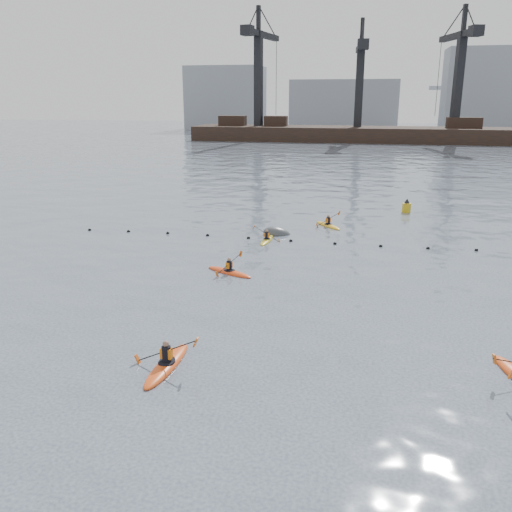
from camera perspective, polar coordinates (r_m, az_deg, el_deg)
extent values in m
plane|color=#384251|center=(16.40, -0.75, -18.97)|extent=(400.00, 400.00, 0.00)
sphere|color=black|center=(41.83, -17.11, 2.63)|extent=(0.24, 0.24, 0.24)
sphere|color=black|center=(40.63, -13.28, 2.52)|extent=(0.24, 0.24, 0.24)
sphere|color=black|center=(39.55, -9.27, 2.38)|extent=(0.24, 0.24, 0.24)
sphere|color=black|center=(38.57, -5.11, 2.17)|extent=(0.24, 0.24, 0.24)
sphere|color=black|center=(37.71, -0.80, 1.90)|extent=(0.24, 0.24, 0.24)
sphere|color=black|center=(37.03, 3.68, 1.59)|extent=(0.24, 0.24, 0.24)
sphere|color=black|center=(36.63, 8.31, 1.29)|extent=(0.24, 0.24, 0.24)
sphere|color=black|center=(36.57, 13.00, 1.01)|extent=(0.24, 0.24, 0.24)
sphere|color=black|center=(36.87, 17.65, 0.77)|extent=(0.24, 0.24, 0.24)
sphere|color=black|center=(37.47, 22.19, 0.56)|extent=(0.24, 0.24, 0.24)
cube|color=black|center=(123.39, 10.55, 12.17)|extent=(72.00, 12.00, 4.50)
cube|color=black|center=(126.98, -2.48, 14.05)|extent=(6.00, 3.00, 2.20)
cube|color=black|center=(124.92, 2.11, 14.02)|extent=(5.00, 3.00, 2.20)
cube|color=black|center=(124.63, 21.05, 12.96)|extent=(7.00, 3.00, 2.20)
cube|color=black|center=(125.59, 0.26, 18.10)|extent=(1.85, 1.85, 20.00)
cube|color=black|center=(128.72, 0.74, 22.25)|extent=(4.31, 17.93, 1.20)
cube|color=black|center=(120.40, -0.92, 22.65)|extent=(2.62, 2.94, 2.00)
cube|color=black|center=(126.57, 0.27, 23.77)|extent=(0.93, 0.93, 5.00)
cube|color=black|center=(123.10, 10.82, 17.16)|extent=(1.73, 1.73, 17.00)
cube|color=black|center=(125.72, 10.95, 20.74)|extent=(2.50, 15.05, 1.20)
cube|color=black|center=(118.27, 11.21, 21.02)|extent=(2.42, 2.78, 2.00)
cube|color=black|center=(123.78, 11.11, 22.25)|extent=(0.87, 0.87, 5.00)
cube|color=black|center=(124.27, 20.51, 16.90)|extent=(1.96, 1.96, 19.00)
cube|color=black|center=(127.15, 20.46, 20.91)|extent=(5.56, 16.73, 1.20)
cube|color=black|center=(119.37, 22.16, 21.10)|extent=(2.80, 3.08, 2.00)
cube|color=black|center=(125.14, 21.10, 22.38)|extent=(0.98, 0.98, 5.00)
cube|color=gray|center=(168.60, -3.18, 16.27)|extent=(22.00, 14.00, 18.00)
cube|color=gray|center=(163.26, 9.24, 15.38)|extent=(30.00, 14.00, 14.00)
cube|color=gray|center=(166.18, 23.75, 15.65)|extent=(26.00, 14.00, 22.00)
cylinder|color=gray|center=(185.04, 20.91, 15.58)|extent=(1.60, 1.60, 20.00)
ellipsoid|color=#EC4E16|center=(20.49, -9.36, -11.29)|extent=(0.89, 3.67, 0.36)
cylinder|color=black|center=(20.42, -9.38, -10.92)|extent=(0.71, 0.71, 0.07)
cylinder|color=black|center=(20.28, -9.42, -10.12)|extent=(0.34, 0.34, 0.59)
cube|color=orange|center=(20.27, -9.42, -10.06)|extent=(0.42, 0.27, 0.39)
sphere|color=#8C6651|center=(20.10, -9.47, -9.11)|extent=(0.24, 0.24, 0.24)
cylinder|color=black|center=(20.23, -9.43, -9.83)|extent=(2.29, 0.15, 1.09)
cube|color=#D85914|center=(20.91, -12.34, -10.59)|extent=(0.22, 0.17, 0.37)
cube|color=#D85914|center=(19.61, -6.35, -9.00)|extent=(0.22, 0.17, 0.37)
cube|color=#D85914|center=(19.65, 25.24, -11.20)|extent=(0.18, 0.14, 0.31)
ellipsoid|color=#EA4316|center=(30.38, -2.84, -1.72)|extent=(3.09, 2.01, 0.32)
cylinder|color=black|center=(30.34, -2.84, -1.49)|extent=(0.80, 0.80, 0.06)
cylinder|color=black|center=(30.25, -2.85, -1.00)|extent=(0.30, 0.30, 0.51)
cube|color=orange|center=(30.25, -2.85, -0.96)|extent=(0.36, 0.41, 0.34)
sphere|color=#8C6651|center=(30.15, -2.86, -0.37)|extent=(0.21, 0.21, 0.21)
cylinder|color=black|center=(30.22, -2.85, -0.82)|extent=(0.97, 1.84, 0.79)
cube|color=#D85914|center=(29.63, -4.13, -1.91)|extent=(0.20, 0.21, 0.33)
cube|color=#D85914|center=(30.85, -1.62, 0.23)|extent=(0.20, 0.21, 0.33)
ellipsoid|color=gold|center=(37.06, 1.14, 1.65)|extent=(0.71, 2.85, 0.28)
cylinder|color=black|center=(37.03, 1.14, 1.82)|extent=(0.56, 0.56, 0.05)
cylinder|color=black|center=(36.97, 1.15, 2.19)|extent=(0.26, 0.26, 0.46)
cube|color=orange|center=(36.97, 1.15, 2.22)|extent=(0.33, 0.21, 0.30)
sphere|color=#8C6651|center=(36.90, 1.15, 2.65)|extent=(0.19, 0.19, 0.19)
cylinder|color=black|center=(36.95, 1.15, 2.32)|extent=(1.70, 0.12, 0.99)
cube|color=#D85914|center=(37.06, -0.20, 3.08)|extent=(0.19, 0.13, 0.28)
cube|color=#D85914|center=(36.87, 2.50, 1.56)|extent=(0.19, 0.13, 0.28)
cube|color=#D85914|center=(20.59, 23.80, -9.89)|extent=(0.18, 0.19, 0.37)
ellipsoid|color=yellow|center=(41.71, 7.59, 3.19)|extent=(2.39, 2.80, 0.31)
cylinder|color=black|center=(41.68, 7.59, 3.36)|extent=(0.81, 0.81, 0.06)
cylinder|color=black|center=(41.62, 7.61, 3.72)|extent=(0.29, 0.29, 0.50)
cube|color=orange|center=(41.62, 7.61, 3.75)|extent=(0.40, 0.38, 0.33)
sphere|color=#8C6651|center=(41.55, 7.63, 4.17)|extent=(0.20, 0.20, 0.20)
cylinder|color=black|center=(41.60, 7.61, 3.85)|extent=(1.56, 1.24, 0.87)
cube|color=#D85914|center=(41.16, 6.46, 3.20)|extent=(0.22, 0.21, 0.32)
cube|color=#D85914|center=(42.07, 8.75, 4.49)|extent=(0.22, 0.21, 0.32)
ellipsoid|color=#404345|center=(38.92, 2.25, 2.31)|extent=(2.39, 1.60, 1.42)
cylinder|color=gold|center=(48.06, 15.55, 4.83)|extent=(0.74, 0.74, 0.95)
cone|color=black|center=(47.93, 15.62, 5.63)|extent=(0.46, 0.46, 0.37)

